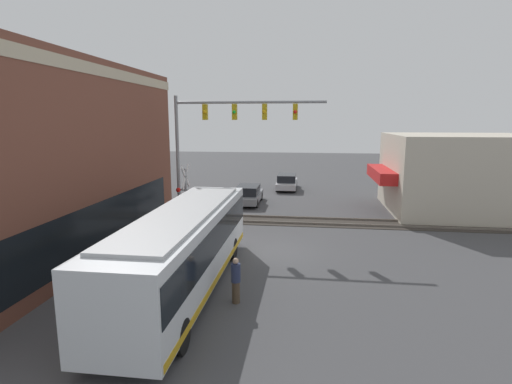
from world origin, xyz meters
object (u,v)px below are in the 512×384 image
Objects in this scene: city_bus at (184,247)px; parked_car_grey at (248,195)px; pedestrian_near_bus at (236,280)px; parked_car_silver at (287,182)px; crossing_signal at (186,190)px.

parked_car_grey is at bearing -0.00° from city_bus.
pedestrian_near_bus is (-16.87, -2.11, 0.17)m from parked_car_grey.
parked_car_grey is 0.98× the size of parked_car_silver.
parked_car_silver is at bearing -20.37° from crossing_signal.
city_bus is 23.07m from parked_car_silver.
pedestrian_near_bus reaches higher than parked_car_silver.
crossing_signal reaches higher than parked_car_silver.
parked_car_silver is (6.80, -2.60, 0.00)m from parked_car_grey.
pedestrian_near_bus is at bearing 178.81° from parked_car_silver.
crossing_signal is 7.97m from parked_car_grey.
parked_car_grey is 7.28m from parked_car_silver.
parked_car_silver is (22.90, -2.60, -1.06)m from city_bus.
pedestrian_near_bus is (-0.78, -2.11, -0.89)m from city_bus.
city_bus is at bearing -163.16° from crossing_signal.
crossing_signal is at bearing 26.53° from pedestrian_near_bus.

